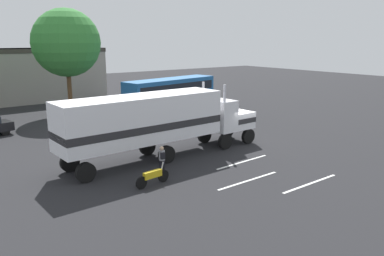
% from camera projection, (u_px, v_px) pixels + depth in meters
% --- Properties ---
extents(ground_plane, '(120.00, 120.00, 0.00)m').
position_uv_depth(ground_plane, '(239.00, 143.00, 28.48)').
color(ground_plane, '#232326').
extents(lane_stripe_near, '(4.40, 0.39, 0.01)m').
position_uv_depth(lane_stripe_near, '(242.00, 162.00, 23.96)').
color(lane_stripe_near, silver).
rests_on(lane_stripe_near, ground_plane).
extents(lane_stripe_mid, '(4.40, 0.25, 0.01)m').
position_uv_depth(lane_stripe_mid, '(248.00, 181.00, 20.82)').
color(lane_stripe_mid, silver).
rests_on(lane_stripe_mid, ground_plane).
extents(lane_stripe_far, '(4.40, 0.19, 0.01)m').
position_uv_depth(lane_stripe_far, '(310.00, 184.00, 20.39)').
color(lane_stripe_far, silver).
rests_on(lane_stripe_far, ground_plane).
extents(semi_truck, '(14.25, 3.35, 4.50)m').
position_uv_depth(semi_truck, '(158.00, 120.00, 24.13)').
color(semi_truck, white).
rests_on(semi_truck, ground_plane).
extents(person_bystander, '(0.38, 0.48, 1.63)m').
position_uv_depth(person_bystander, '(162.00, 159.00, 21.62)').
color(person_bystander, black).
rests_on(person_bystander, ground_plane).
extents(parked_bus, '(11.28, 4.45, 3.40)m').
position_uv_depth(parked_bus, '(171.00, 91.00, 40.72)').
color(parked_bus, '#1E5999').
rests_on(parked_bus, ground_plane).
extents(motorcycle, '(2.11, 0.37, 1.12)m').
position_uv_depth(motorcycle, '(153.00, 177.00, 20.07)').
color(motorcycle, black).
rests_on(motorcycle, ground_plane).
extents(tree_left, '(6.68, 6.68, 10.44)m').
position_uv_depth(tree_left, '(66.00, 43.00, 37.96)').
color(tree_left, brown).
rests_on(tree_left, ground_plane).
extents(building_backdrop, '(19.09, 6.71, 6.37)m').
position_uv_depth(building_backdrop, '(23.00, 74.00, 46.31)').
color(building_backdrop, '#9E938C').
rests_on(building_backdrop, ground_plane).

